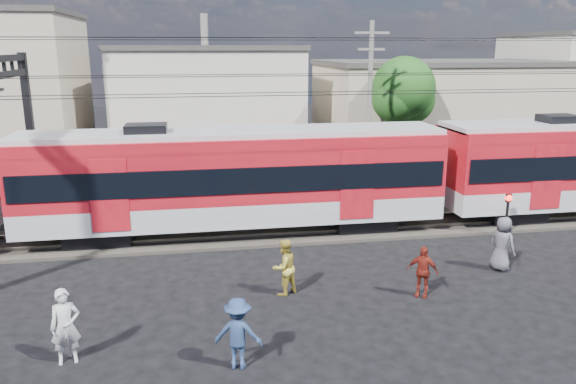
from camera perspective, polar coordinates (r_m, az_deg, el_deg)
The scene contains 16 objects.
ground at distance 15.31m, azimuth 3.31°, elevation -13.67°, with size 120.00×120.00×0.00m, color black.
track_bed at distance 22.53m, azimuth -1.28°, elevation -4.01°, with size 70.00×3.40×0.12m, color #2D2823.
rail_near at distance 21.79m, azimuth -0.99°, elevation -4.33°, with size 70.00×0.12×0.12m, color #59544C.
rail_far at distance 23.19m, azimuth -1.56°, elevation -3.14°, with size 70.00×0.12×0.12m, color #59544C.
commuter_train at distance 21.74m, azimuth -4.91°, elevation 1.67°, with size 50.30×3.08×4.17m.
catenary at distance 21.93m, azimuth -24.55°, elevation 7.78°, with size 70.00×9.30×7.52m.
building_midwest at distance 40.29m, azimuth -8.25°, elevation 9.34°, with size 12.24×12.24×7.30m.
building_mideast at distance 41.09m, azimuth 15.07°, elevation 8.39°, with size 16.32×10.20×6.30m.
utility_pole_mid at distance 29.69m, azimuth 8.28°, elevation 9.21°, with size 1.80×0.24×8.50m.
tree_near at distance 33.66m, azimuth 11.89°, elevation 9.89°, with size 3.82×3.64×6.72m.
pedestrian_a at distance 14.39m, azimuth -21.67°, elevation -12.57°, with size 0.67×0.44×1.85m, color beige.
pedestrian_b at distance 16.87m, azimuth -0.40°, elevation -7.63°, with size 0.84×0.65×1.72m, color gold.
pedestrian_c at distance 13.32m, azimuth -5.10°, elevation -14.11°, with size 1.11×0.64×1.72m, color navy.
pedestrian_d at distance 17.23m, azimuth 13.49°, elevation -7.85°, with size 0.92×0.38×1.57m, color maroon.
pedestrian_e at distance 19.91m, azimuth 20.94°, elevation -4.93°, with size 0.90×0.59×1.84m, color #525157.
crossing_signal at distance 23.18m, azimuth 21.41°, elevation -1.47°, with size 0.26×0.26×1.77m.
Camera 1 is at (-3.14, -13.12, 7.24)m, focal length 35.00 mm.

